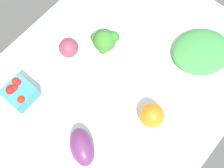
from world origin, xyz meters
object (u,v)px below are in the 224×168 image
object	(u,v)px
eggplant	(82,147)
berry_basket	(19,92)
broccoli_head	(105,41)
red_onion_center	(69,47)
leafy_greens_clump	(202,51)
bell_pepper_orange	(152,116)

from	to	relation	value
eggplant	berry_basket	distance (cm)	27.44
broccoli_head	eggplant	bearing A→B (deg)	29.68
red_onion_center	berry_basket	xyz separation A→B (cm)	(22.51, -0.98, -0.17)
broccoli_head	berry_basket	size ratio (longest dim) A/B	1.24
eggplant	leafy_greens_clump	distance (cm)	51.71
eggplant	red_onion_center	world-z (taller)	eggplant
berry_basket	leafy_greens_clump	bearing A→B (deg)	144.55
eggplant	broccoli_head	xyz separation A→B (cm)	(-30.42, -17.34, 3.32)
bell_pepper_orange	red_onion_center	xyz separation A→B (cm)	(-0.92, -36.64, -0.89)
red_onion_center	berry_basket	size ratio (longest dim) A/B	0.76
eggplant	red_onion_center	size ratio (longest dim) A/B	1.73
eggplant	bell_pepper_orange	size ratio (longest dim) A/B	1.38
broccoli_head	leafy_greens_clump	bearing A→B (deg)	127.76
red_onion_center	eggplant	bearing A→B (deg)	50.11
eggplant	red_onion_center	xyz separation A→B (cm)	(-22.11, -26.45, -0.16)
bell_pepper_orange	broccoli_head	bearing A→B (deg)	-108.54
broccoli_head	berry_basket	world-z (taller)	broccoli_head
bell_pepper_orange	leafy_greens_clump	bearing A→B (deg)	-177.89
leafy_greens_clump	berry_basket	world-z (taller)	berry_basket
bell_pepper_orange	berry_basket	size ratio (longest dim) A/B	0.95
berry_basket	broccoli_head	bearing A→B (deg)	161.87
red_onion_center	bell_pepper_orange	bearing A→B (deg)	88.56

